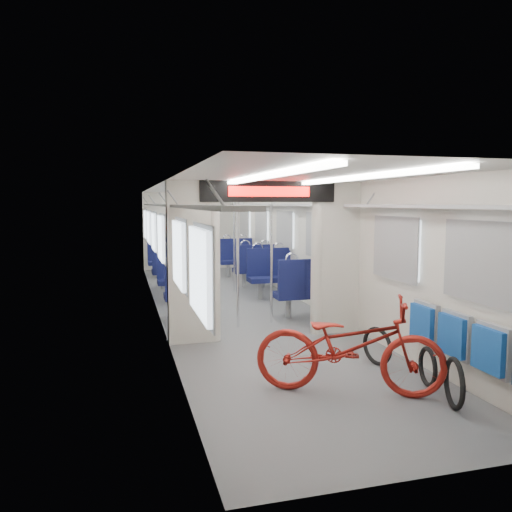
# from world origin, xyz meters

# --- Properties ---
(carriage) EXTENTS (12.00, 12.02, 2.31)m
(carriage) POSITION_xyz_m (0.00, -0.27, 1.50)
(carriage) COLOR #515456
(carriage) RESTS_ON ground
(bicycle) EXTENTS (2.05, 1.45, 1.03)m
(bicycle) POSITION_xyz_m (0.20, -4.37, 0.51)
(bicycle) COLOR maroon
(bicycle) RESTS_ON ground
(flip_bench) EXTENTS (0.12, 2.09, 0.50)m
(flip_bench) POSITION_xyz_m (1.35, -4.79, 0.58)
(flip_bench) COLOR gray
(flip_bench) RESTS_ON carriage
(bike_hoop_a) EXTENTS (0.20, 0.50, 0.51)m
(bike_hoop_a) POSITION_xyz_m (1.01, -4.99, 0.23)
(bike_hoop_a) COLOR black
(bike_hoop_a) RESTS_ON ground
(bike_hoop_b) EXTENTS (0.13, 0.44, 0.44)m
(bike_hoop_b) POSITION_xyz_m (1.12, -4.41, 0.19)
(bike_hoop_b) COLOR black
(bike_hoop_b) RESTS_ON ground
(bike_hoop_c) EXTENTS (0.18, 0.47, 0.48)m
(bike_hoop_c) POSITION_xyz_m (0.94, -3.62, 0.21)
(bike_hoop_c) COLOR black
(bike_hoop_c) RESTS_ON ground
(seat_bay_near_left) EXTENTS (0.90, 2.02, 1.08)m
(seat_bay_near_left) POSITION_xyz_m (-0.93, 0.26, 0.54)
(seat_bay_near_left) COLOR #0D113D
(seat_bay_near_left) RESTS_ON ground
(seat_bay_near_right) EXTENTS (0.95, 2.27, 1.16)m
(seat_bay_near_right) POSITION_xyz_m (0.93, -0.02, 0.57)
(seat_bay_near_right) COLOR #0D113D
(seat_bay_near_right) RESTS_ON ground
(seat_bay_far_left) EXTENTS (0.94, 2.20, 1.14)m
(seat_bay_far_left) POSITION_xyz_m (-0.93, 3.52, 0.56)
(seat_bay_far_left) COLOR #0D113D
(seat_bay_far_left) RESTS_ON ground
(seat_bay_far_right) EXTENTS (0.94, 2.20, 1.14)m
(seat_bay_far_right) POSITION_xyz_m (0.93, 3.21, 0.56)
(seat_bay_far_right) COLOR #0D113D
(seat_bay_far_right) RESTS_ON ground
(stanchion_near_left) EXTENTS (0.05, 0.05, 2.30)m
(stanchion_near_left) POSITION_xyz_m (-0.29, -1.35, 1.15)
(stanchion_near_left) COLOR silver
(stanchion_near_left) RESTS_ON ground
(stanchion_near_right) EXTENTS (0.04, 0.04, 2.30)m
(stanchion_near_right) POSITION_xyz_m (0.32, -1.17, 1.15)
(stanchion_near_right) COLOR silver
(stanchion_near_right) RESTS_ON ground
(stanchion_far_left) EXTENTS (0.04, 0.04, 2.30)m
(stanchion_far_left) POSITION_xyz_m (-0.34, 1.70, 1.15)
(stanchion_far_left) COLOR silver
(stanchion_far_left) RESTS_ON ground
(stanchion_far_right) EXTENTS (0.04, 0.04, 2.30)m
(stanchion_far_right) POSITION_xyz_m (0.37, 1.87, 1.15)
(stanchion_far_right) COLOR silver
(stanchion_far_right) RESTS_ON ground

